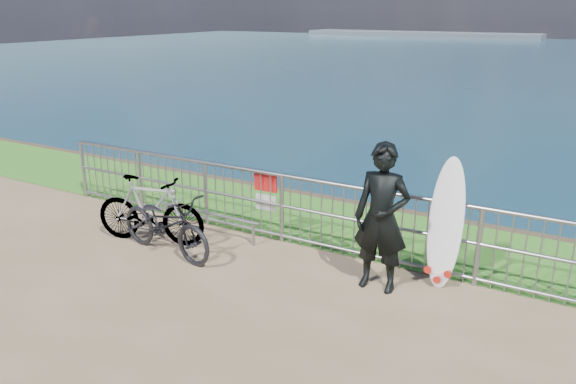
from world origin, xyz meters
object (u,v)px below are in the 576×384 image
Objects in this scene: bicycle_near at (165,224)px; bicycle_far at (150,210)px; surfer at (382,218)px; surfboard at (445,228)px.

bicycle_far reaches higher than bicycle_near.
surfer is at bearing -98.84° from bicycle_far.
surfer is at bearing -71.18° from bicycle_near.
surfer reaches higher than surfboard.
surfboard is 4.02m from bicycle_near.
surfboard is 4.46m from bicycle_far.
bicycle_far is at bearing -177.28° from surfer.
surfboard reaches higher than bicycle_far.
bicycle_near is (-3.85, -1.13, -0.32)m from surfboard.
surfboard reaches higher than bicycle_near.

